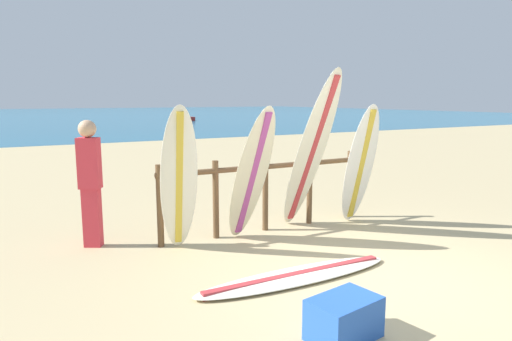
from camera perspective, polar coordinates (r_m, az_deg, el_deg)
ground_plane at (r=5.37m, az=15.64°, el=-13.47°), size 120.00×120.00×0.00m
ocean_water at (r=61.64m, az=-25.61°, el=6.32°), size 120.00×80.00×0.01m
surfboard_rack at (r=6.94m, az=1.19°, el=-1.88°), size 3.43×0.09×1.15m
surfboard_leaning_far_left at (r=5.94m, az=-9.72°, el=-1.18°), size 0.60×0.70×1.97m
surfboard_leaning_left at (r=6.27m, az=-0.56°, el=-0.58°), size 0.68×0.92×1.95m
surfboard_leaning_center_left at (r=6.84m, az=6.97°, el=2.36°), size 0.66×1.19×2.47m
surfboard_leaning_center at (r=7.41m, az=13.04°, el=0.70°), size 0.56×0.61×1.96m
surfboard_lying_on_sand at (r=5.28m, az=5.17°, el=-13.15°), size 2.51×0.54×0.08m
beachgoer_standing at (r=6.52m, az=-20.25°, el=-0.90°), size 0.33×0.29×1.75m
small_boat_offshore at (r=42.00m, az=-9.23°, el=6.55°), size 2.13×1.01×0.71m
cooler_box at (r=4.11m, az=11.06°, el=-17.87°), size 0.66×0.49×0.36m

